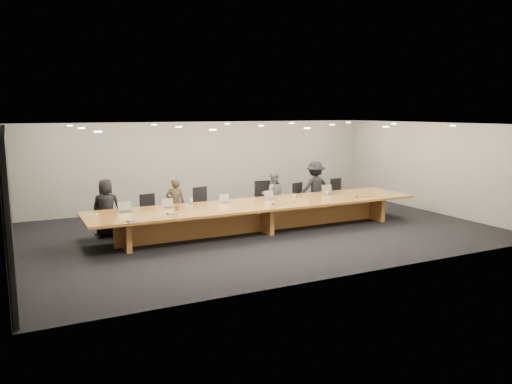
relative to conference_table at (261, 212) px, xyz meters
The scene contains 29 objects.
ground 0.52m from the conference_table, ahead, with size 12.00×12.00×0.00m, color black.
back_wall 4.10m from the conference_table, 90.00° to the left, with size 12.00×0.02×2.80m, color #B0ADA0.
left_wall_panel 6.00m from the conference_table, behind, with size 0.08×7.84×2.74m, color black.
conference_table is the anchor object (origin of this frame).
chair_far_left 3.95m from the conference_table, 162.02° to the left, with size 0.52×0.52×1.02m, color black, non-canonical shape.
chair_left 2.89m from the conference_table, 154.84° to the left, with size 0.51×0.51×1.00m, color black, non-canonical shape.
chair_mid_left 1.70m from the conference_table, 129.58° to the left, with size 0.55×0.55×1.08m, color black, non-canonical shape.
chair_mid_right 1.44m from the conference_table, 58.87° to the left, with size 0.58×0.58×1.14m, color black, non-canonical shape.
chair_right 2.36m from the conference_table, 30.85° to the left, with size 0.51×0.51×1.01m, color black, non-canonical shape.
chair_far_right 3.71m from the conference_table, 20.32° to the left, with size 0.53×0.53×1.05m, color black, non-canonical shape.
person_a 3.96m from the conference_table, 161.18° to the left, with size 0.71×0.46×1.46m, color black.
person_b 2.30m from the conference_table, 149.19° to the left, with size 0.51×0.33×1.39m, color #32291B.
person_c 1.56m from the conference_table, 49.68° to the left, with size 0.69×0.54×1.42m, color slate.
person_d 2.73m from the conference_table, 25.43° to the left, with size 1.06×0.61×1.63m, color black.
laptop_a 3.48m from the conference_table, behind, with size 0.32×0.23×0.25m, color tan, non-canonical shape.
laptop_b 2.43m from the conference_table, behind, with size 0.30×0.22×0.24m, color tan, non-canonical shape.
laptop_c 0.98m from the conference_table, 152.76° to the left, with size 0.29×0.21×0.23m, color #C0B393, non-canonical shape.
laptop_d 0.71m from the conference_table, 35.21° to the left, with size 0.31×0.22×0.24m, color #C2B594, non-canonical shape.
laptop_e 2.45m from the conference_table, ahead, with size 0.37×0.27×0.29m, color tan, non-canonical shape.
water_bottle 1.91m from the conference_table, behind, with size 0.07×0.07×0.23m, color silver.
amber_mug 2.29m from the conference_table, behind, with size 0.09×0.09×0.11m, color brown.
paper_cup_near 1.35m from the conference_table, 18.29° to the left, with size 0.07×0.07×0.08m, color white.
paper_cup_far 2.35m from the conference_table, ahead, with size 0.08×0.08×0.09m, color white.
notepad 4.22m from the conference_table, behind, with size 0.21×0.17×0.01m, color silver.
lime_gadget 4.22m from the conference_table, behind, with size 0.17×0.09×0.03m, color #64C835.
av_box 3.62m from the conference_table, 168.71° to the right, with size 0.21×0.16×0.03m, color #ADADB2.
mic_left 2.65m from the conference_table, behind, with size 0.12×0.12×0.03m, color black.
mic_center 0.44m from the conference_table, 61.79° to the right, with size 0.11×0.11×0.03m, color black.
mic_right 2.86m from the conference_table, ahead, with size 0.11×0.11×0.03m, color black.
Camera 1 is at (-5.87, -11.49, 3.13)m, focal length 35.00 mm.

